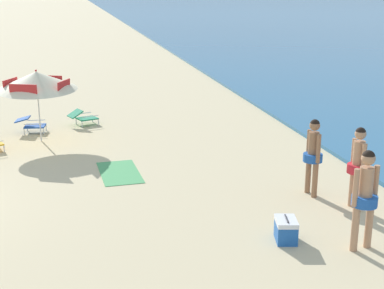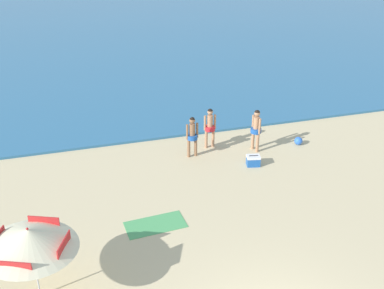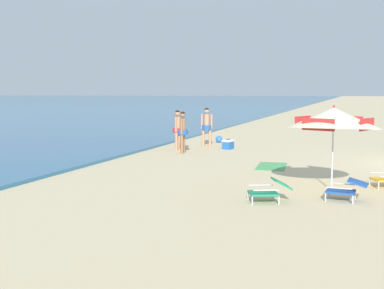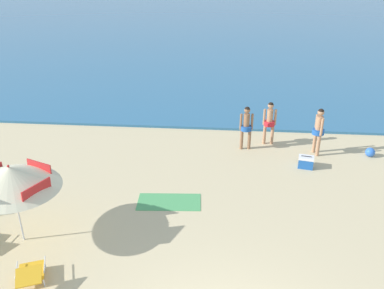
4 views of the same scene
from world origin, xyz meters
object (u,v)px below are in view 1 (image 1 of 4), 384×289
at_px(lounge_chair_under_umbrella, 83,117).
at_px(person_standing_near_shore, 358,162).
at_px(beach_umbrella_striped_main, 37,81).
at_px(cooler_box, 286,230).
at_px(person_standing_beside, 365,193).
at_px(beach_towel, 119,172).
at_px(person_wading_in, 313,152).
at_px(lounge_chair_facing_sea, 31,124).

height_order(lounge_chair_under_umbrella, person_standing_near_shore, person_standing_near_shore).
relative_size(beach_umbrella_striped_main, cooler_box, 4.13).
bearing_deg(person_standing_beside, person_standing_near_shore, 155.15).
distance_m(lounge_chair_under_umbrella, beach_towel, 5.12).
relative_size(beach_umbrella_striped_main, person_standing_beside, 1.34).
bearing_deg(person_standing_beside, beach_umbrella_striped_main, -145.26).
bearing_deg(lounge_chair_under_umbrella, person_standing_beside, 24.12).
relative_size(beach_umbrella_striped_main, person_wading_in, 1.40).
relative_size(beach_umbrella_striped_main, beach_towel, 1.28).
xyz_separation_m(person_standing_near_shore, person_wading_in, (-0.88, -0.54, -0.01)).
bearing_deg(lounge_chair_under_umbrella, beach_umbrella_striped_main, -35.03).
distance_m(lounge_chair_facing_sea, beach_towel, 4.98).
height_order(person_standing_near_shore, cooler_box, person_standing_near_shore).
bearing_deg(cooler_box, lounge_chair_under_umbrella, -160.49).
xyz_separation_m(lounge_chair_under_umbrella, beach_towel, (5.05, 0.77, -0.27)).
distance_m(lounge_chair_under_umbrella, person_standing_near_shore, 9.73).
bearing_deg(lounge_chair_facing_sea, cooler_box, 29.42).
relative_size(person_standing_beside, beach_towel, 0.95).
xyz_separation_m(person_standing_beside, person_wading_in, (-2.51, 0.22, -0.04)).
relative_size(beach_umbrella_striped_main, lounge_chair_facing_sea, 2.53).
xyz_separation_m(lounge_chair_facing_sea, person_standing_near_shore, (7.55, 6.74, 0.68)).
height_order(person_standing_beside, cooler_box, person_standing_beside).
distance_m(person_standing_near_shore, cooler_box, 2.29).
bearing_deg(cooler_box, beach_towel, -149.32).
bearing_deg(person_wading_in, lounge_chair_under_umbrella, -147.77).
height_order(person_standing_beside, beach_towel, person_standing_beside).
relative_size(lounge_chair_under_umbrella, lounge_chair_facing_sea, 1.12).
distance_m(beach_umbrella_striped_main, person_standing_near_shore, 9.13).
xyz_separation_m(person_standing_beside, beach_towel, (-4.80, -3.64, -0.99)).
xyz_separation_m(beach_umbrella_striped_main, cooler_box, (7.57, 4.52, -1.55)).
bearing_deg(lounge_chair_facing_sea, lounge_chair_under_umbrella, 112.95).
distance_m(lounge_chair_facing_sea, person_wading_in, 9.14).
height_order(lounge_chair_facing_sea, person_standing_near_shore, person_standing_near_shore).
height_order(beach_umbrella_striped_main, cooler_box, beach_umbrella_striped_main).
bearing_deg(person_standing_near_shore, lounge_chair_under_umbrella, -147.85).
distance_m(lounge_chair_facing_sea, person_standing_near_shore, 10.15).
height_order(person_wading_in, beach_towel, person_wading_in).
xyz_separation_m(lounge_chair_facing_sea, cooler_box, (8.64, 4.87, -0.08)).
bearing_deg(lounge_chair_under_umbrella, person_standing_near_shore, 32.15).
bearing_deg(person_standing_near_shore, person_wading_in, -148.51).
height_order(beach_umbrella_striped_main, lounge_chair_facing_sea, beach_umbrella_striped_main).
relative_size(lounge_chair_facing_sea, person_standing_near_shore, 0.55).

